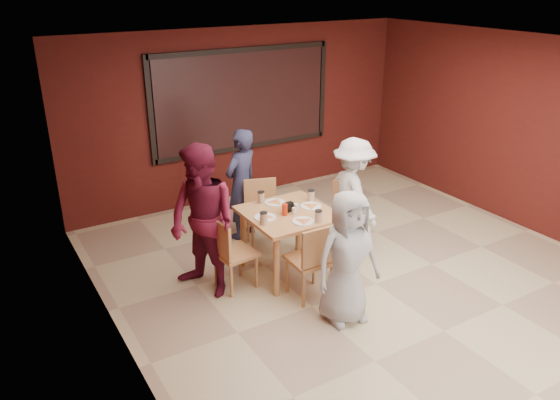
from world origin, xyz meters
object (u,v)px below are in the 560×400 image
chair_front (313,257)px  chair_left (230,250)px  diner_left (203,222)px  chair_right (340,215)px  chair_back (262,209)px  diner_front (347,258)px  diner_back (241,184)px  diner_right (353,195)px  dining_table (288,220)px

chair_front → chair_left: bearing=135.8°
diner_left → chair_front: bearing=30.2°
chair_left → chair_right: bearing=3.0°
chair_front → chair_left: size_ratio=1.05×
chair_back → diner_front: size_ratio=0.62×
chair_front → diner_back: 1.93m
diner_left → diner_back: bearing=115.2°
diner_front → diner_back: (-0.02, 2.42, 0.04)m
chair_front → chair_back: size_ratio=1.03×
chair_back → diner_front: 2.06m
diner_front → diner_right: diner_right is taller
dining_table → diner_back: bearing=91.3°
dining_table → diner_front: size_ratio=0.70×
dining_table → diner_front: (-0.01, -1.21, 0.03)m
chair_front → chair_left: 1.01m
chair_left → diner_right: diner_right is taller
dining_table → chair_right: 0.90m
chair_front → chair_right: bearing=39.2°
diner_back → diner_right: size_ratio=1.02×
chair_front → chair_right: (0.97, 0.79, -0.00)m
chair_front → diner_front: diner_front is taller
chair_left → chair_right: (1.69, 0.09, 0.03)m
chair_back → diner_right: bearing=-34.5°
chair_front → diner_front: size_ratio=0.64×
chair_left → diner_right: bearing=3.8°
dining_table → chair_front: bearing=-97.8°
chair_back → diner_right: size_ratio=0.60×
diner_front → diner_left: (-1.08, 1.32, 0.16)m
dining_table → chair_left: 0.84m
chair_right → diner_front: (-0.89, -1.30, 0.21)m
diner_back → diner_right: bearing=114.6°
dining_table → diner_left: size_ratio=0.58×
diner_right → chair_left: bearing=100.3°
chair_left → chair_right: size_ratio=0.95×
chair_left → diner_left: 0.49m
dining_table → diner_back: size_ratio=0.66×
chair_front → chair_right: 1.25m
dining_table → diner_right: 1.12m
dining_table → chair_left: size_ratio=1.15×
dining_table → diner_back: (-0.03, 1.21, 0.08)m
diner_front → diner_left: bearing=135.5°
chair_front → diner_left: (-1.00, 0.81, 0.37)m
diner_back → chair_left: bearing=34.9°
chair_front → chair_back: (0.18, 1.53, -0.02)m
dining_table → chair_right: size_ratio=1.10×
diner_back → diner_right: 1.57m
chair_left → diner_front: diner_front is taller
diner_right → chair_front: bearing=131.0°
diner_left → chair_left: bearing=48.3°
chair_right → diner_right: (0.24, 0.04, 0.24)m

